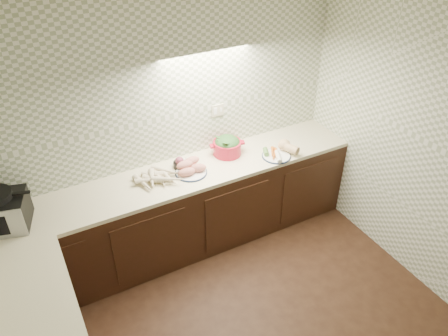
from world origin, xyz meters
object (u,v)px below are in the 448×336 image
dutch_oven (227,146)px  veg_plate (280,150)px  sweet_potato_plate (190,168)px  onion_bowl (181,163)px  parsnip_pile (153,179)px

dutch_oven → veg_plate: 0.54m
sweet_potato_plate → onion_bowl: bearing=105.7°
parsnip_pile → sweet_potato_plate: sweet_potato_plate is taller
parsnip_pile → sweet_potato_plate: 0.36m
sweet_potato_plate → dutch_oven: 0.49m
onion_bowl → dutch_oven: dutch_oven is taller
parsnip_pile → sweet_potato_plate: bearing=-2.7°
veg_plate → dutch_oven: bearing=151.7°
sweet_potato_plate → onion_bowl: 0.14m
parsnip_pile → dutch_oven: size_ratio=1.30×
parsnip_pile → onion_bowl: (0.33, 0.12, 0.01)m
onion_bowl → veg_plate: (0.98, -0.26, 0.01)m
parsnip_pile → onion_bowl: 0.35m
onion_bowl → veg_plate: 1.01m
sweet_potato_plate → onion_bowl: (-0.04, 0.13, -0.01)m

